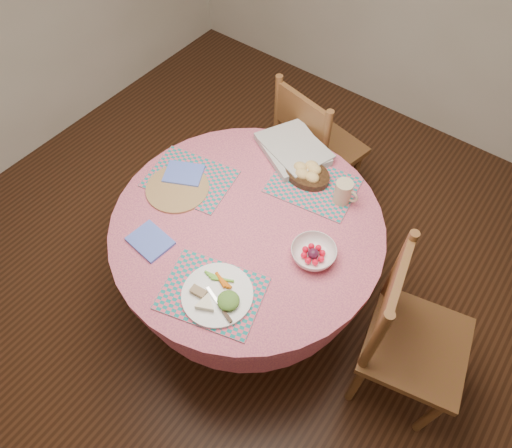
# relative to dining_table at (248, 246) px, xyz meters

# --- Properties ---
(ground) EXTENTS (4.00, 4.00, 0.00)m
(ground) POSITION_rel_dining_table_xyz_m (0.00, 0.00, -0.56)
(ground) COLOR #331C0F
(ground) RESTS_ON ground
(room_envelope) EXTENTS (4.01, 4.01, 2.71)m
(room_envelope) POSITION_rel_dining_table_xyz_m (0.00, 0.00, 1.16)
(room_envelope) COLOR silver
(room_envelope) RESTS_ON ground
(dining_table) EXTENTS (1.24, 1.24, 0.75)m
(dining_table) POSITION_rel_dining_table_xyz_m (0.00, 0.00, 0.00)
(dining_table) COLOR #DD6772
(dining_table) RESTS_ON ground
(chair_right) EXTENTS (0.52, 0.53, 0.97)m
(chair_right) POSITION_rel_dining_table_xyz_m (0.82, 0.07, -0.05)
(chair_right) COLOR brown
(chair_right) RESTS_ON ground
(chair_back) EXTENTS (0.52, 0.50, 0.95)m
(chair_back) POSITION_rel_dining_table_xyz_m (-0.14, 0.82, -0.06)
(chair_back) COLOR brown
(chair_back) RESTS_ON ground
(placemat_front) EXTENTS (0.47, 0.40, 0.01)m
(placemat_front) POSITION_rel_dining_table_xyz_m (0.11, -0.37, 0.20)
(placemat_front) COLOR #167F7E
(placemat_front) RESTS_ON dining_table
(placemat_left) EXTENTS (0.45, 0.37, 0.01)m
(placemat_left) POSITION_rel_dining_table_xyz_m (-0.38, 0.04, 0.20)
(placemat_left) COLOR #167F7E
(placemat_left) RESTS_ON dining_table
(placemat_back) EXTENTS (0.44, 0.36, 0.01)m
(placemat_back) POSITION_rel_dining_table_xyz_m (0.12, 0.36, 0.20)
(placemat_back) COLOR #167F7E
(placemat_back) RESTS_ON dining_table
(wicker_trivet) EXTENTS (0.30, 0.30, 0.01)m
(wicker_trivet) POSITION_rel_dining_table_xyz_m (-0.38, -0.05, 0.20)
(wicker_trivet) COLOR #A07245
(wicker_trivet) RESTS_ON dining_table
(napkin_near) EXTENTS (0.19, 0.16, 0.01)m
(napkin_near) POSITION_rel_dining_table_xyz_m (-0.27, -0.34, 0.20)
(napkin_near) COLOR #556FDD
(napkin_near) RESTS_ON dining_table
(napkin_far) EXTENTS (0.22, 0.21, 0.01)m
(napkin_far) POSITION_rel_dining_table_xyz_m (-0.42, 0.04, 0.21)
(napkin_far) COLOR #556FDD
(napkin_far) RESTS_ON placemat_left
(dinner_plate) EXTENTS (0.29, 0.29, 0.05)m
(dinner_plate) POSITION_rel_dining_table_xyz_m (0.14, -0.37, 0.22)
(dinner_plate) COLOR white
(dinner_plate) RESTS_ON placemat_front
(bread_bowl) EXTENTS (0.23, 0.23, 0.08)m
(bread_bowl) POSITION_rel_dining_table_xyz_m (0.07, 0.39, 0.23)
(bread_bowl) COLOR black
(bread_bowl) RESTS_ON placemat_back
(latte_mug) EXTENTS (0.12, 0.08, 0.12)m
(latte_mug) POSITION_rel_dining_table_xyz_m (0.27, 0.36, 0.26)
(latte_mug) COLOR #CEB98D
(latte_mug) RESTS_ON placemat_back
(fruit_bowl) EXTENTS (0.19, 0.19, 0.06)m
(fruit_bowl) POSITION_rel_dining_table_xyz_m (0.33, 0.03, 0.22)
(fruit_bowl) COLOR white
(fruit_bowl) RESTS_ON dining_table
(newspaper_stack) EXTENTS (0.43, 0.40, 0.04)m
(newspaper_stack) POSITION_rel_dining_table_xyz_m (-0.09, 0.48, 0.22)
(newspaper_stack) COLOR silver
(newspaper_stack) RESTS_ON dining_table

